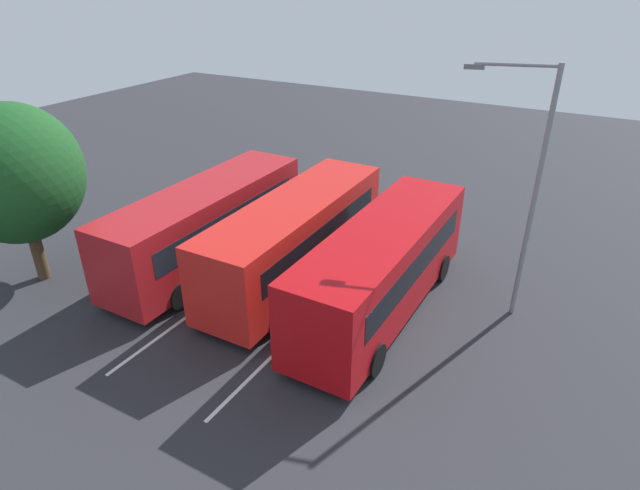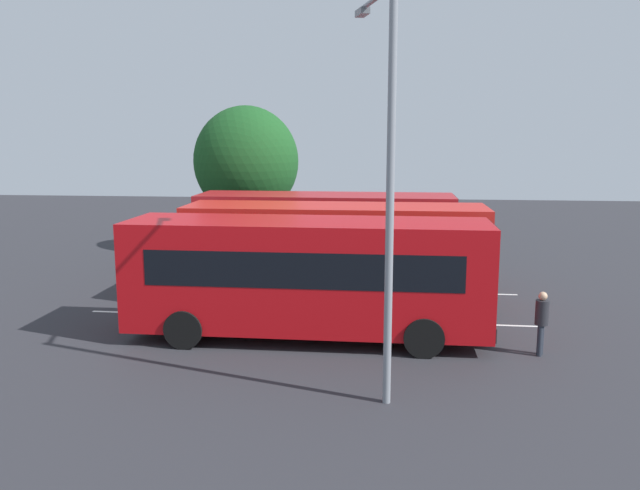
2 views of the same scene
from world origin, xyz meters
TOP-DOWN VIEW (x-y plane):
  - ground_plane at (0.00, 0.00)m, footprint 66.53×66.53m
  - bus_far_left at (0.20, -3.60)m, footprint 9.40×2.71m
  - bus_center_left at (0.66, -0.01)m, footprint 9.38×2.63m
  - bus_center_right at (0.03, 3.55)m, footprint 9.39×2.67m
  - pedestrian at (5.98, -4.37)m, footprint 0.42×0.42m
  - street_lamp at (2.17, -7.33)m, footprint 0.90×2.55m
  - depot_tree at (-3.94, 8.31)m, footprint 4.62×4.16m
  - lane_stripe_outer_left at (0.00, -1.81)m, footprint 13.29×0.41m
  - lane_stripe_inner_left at (0.00, 1.81)m, footprint 13.29×0.41m

SIDE VIEW (x-z plane):
  - ground_plane at x=0.00m, z-range 0.00..0.00m
  - lane_stripe_outer_left at x=0.00m, z-range 0.00..0.01m
  - lane_stripe_inner_left at x=0.00m, z-range 0.00..0.01m
  - pedestrian at x=5.98m, z-range 0.13..1.72m
  - bus_far_left at x=0.20m, z-range 0.16..3.30m
  - bus_center_left at x=0.66m, z-range 0.16..3.30m
  - bus_center_right at x=0.03m, z-range 0.16..3.30m
  - depot_tree at x=-3.94m, z-range 0.83..7.36m
  - street_lamp at x=2.17m, z-range 0.61..8.71m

